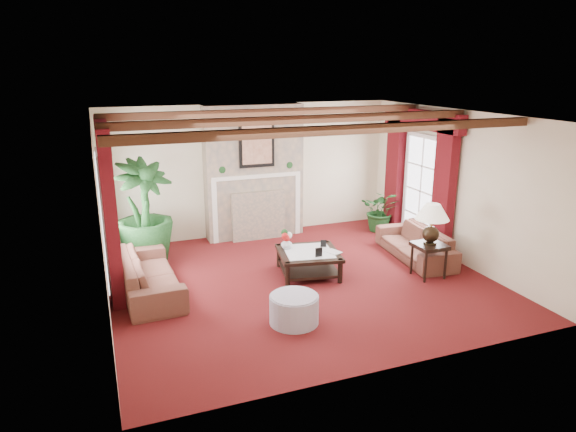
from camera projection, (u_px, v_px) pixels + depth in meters
name	position (u px, v px, depth m)	size (l,w,h in m)	color
floor	(301.00, 281.00, 8.49)	(6.00, 6.00, 0.00)	#490D0E
ceiling	(302.00, 115.00, 7.73)	(6.00, 6.00, 0.00)	white
back_wall	(251.00, 170.00, 10.58)	(6.00, 0.02, 2.70)	beige
left_wall	(101.00, 221.00, 7.09)	(0.02, 5.50, 2.70)	beige
right_wall	(457.00, 187.00, 9.13)	(0.02, 5.50, 2.70)	beige
ceiling_beams	(302.00, 119.00, 7.74)	(6.00, 3.00, 0.12)	#3E2213
fireplace	(253.00, 104.00, 10.02)	(2.00, 0.52, 2.70)	#9E8466
french_door_left	(96.00, 154.00, 7.78)	(0.10, 1.10, 2.16)	white
french_door_right	(426.00, 136.00, 9.80)	(0.10, 1.10, 2.16)	white
curtains_left	(101.00, 126.00, 7.69)	(0.20, 2.40, 2.55)	#47090D
curtains_right	(422.00, 114.00, 9.64)	(0.20, 2.40, 2.55)	#47090D
sofa_left	(148.00, 268.00, 7.95)	(0.68, 2.09, 0.81)	#3B1019
sofa_right	(416.00, 239.00, 9.42)	(0.73, 1.92, 0.73)	#3B1019
potted_palm	(145.00, 233.00, 9.24)	(1.75, 2.13, 1.04)	black
small_plant	(381.00, 215.00, 10.96)	(1.21, 1.22, 0.71)	black
coffee_table	(308.00, 263.00, 8.70)	(1.00, 1.00, 0.41)	black
side_table	(428.00, 260.00, 8.59)	(0.49, 0.49, 0.58)	black
ottoman	(294.00, 309.00, 7.05)	(0.68, 0.68, 0.40)	#9E99AD
table_lamp	(431.00, 224.00, 8.41)	(0.56, 0.56, 0.71)	black
flower_vase	(287.00, 243.00, 8.75)	(0.22, 0.23, 0.19)	silver
book	(329.00, 246.00, 8.50)	(0.19, 0.09, 0.27)	black
photo_frame_a	(319.00, 252.00, 8.37)	(0.12, 0.02, 0.16)	black
photo_frame_b	(323.00, 244.00, 8.83)	(0.10, 0.02, 0.13)	black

